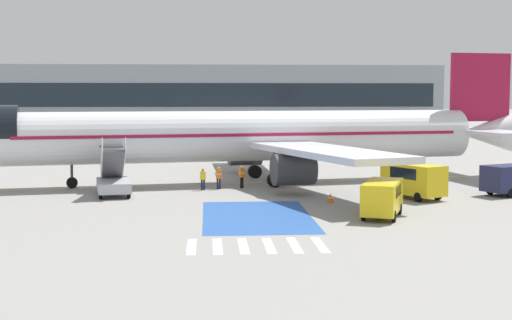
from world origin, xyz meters
The scene contains 20 objects.
ground_plane centered at (0.00, 0.00, 0.00)m, with size 600.00×600.00×0.00m, color gray.
apron_leadline_yellow centered at (-0.13, -0.36, 0.00)m, with size 0.20×81.83×0.01m, color gold.
apron_stand_patch_blue centered at (-0.13, -16.12, 0.00)m, with size 6.25×11.38×0.01m, color #2856A8.
apron_walkway_bar_0 centered at (-3.73, -24.23, 0.00)m, with size 0.44×3.60×0.01m, color silver.
apron_walkway_bar_1 centered at (-2.53, -24.23, 0.00)m, with size 0.44×3.60×0.01m, color silver.
apron_walkway_bar_2 centered at (-1.33, -24.23, 0.00)m, with size 0.44×3.60×0.01m, color silver.
apron_walkway_bar_3 centered at (-0.13, -24.23, 0.00)m, with size 0.44×3.60×0.01m, color silver.
apron_walkway_bar_4 centered at (1.07, -24.23, 0.00)m, with size 0.44×3.60×0.01m, color silver.
apron_walkway_bar_5 centered at (2.27, -24.23, 0.00)m, with size 0.44×3.60×0.01m, color silver.
airliner centered at (0.47, -0.25, 3.73)m, with size 48.12×35.06×10.59m.
boarding_stairs_forward centered at (-9.56, -6.67, 1.01)m, with size 3.02×5.49×4.17m.
fuel_tanker centered at (9.79, 26.35, 1.87)m, with size 8.68×2.83×3.68m.
service_van_1 centered at (10.96, -9.70, 1.39)m, with size 3.82×4.87×2.35m.
service_van_3 centered at (7.02, -16.97, 1.25)m, with size 3.38×4.90×2.08m.
ground_crew_0 centered at (-3.30, -4.44, 0.92)m, with size 0.45×0.26×1.61m.
ground_crew_1 centered at (-0.39, -3.52, 0.99)m, with size 0.48×0.44×1.71m.
ground_crew_2 centered at (10.55, -5.11, 0.98)m, with size 0.49×0.42×1.70m.
ground_crew_3 centered at (-2.13, -3.95, 0.96)m, with size 0.44×0.24×1.67m.
traffic_cone_0 centered at (5.03, -11.20, 0.31)m, with size 0.55×0.55×0.61m.
terminal_building centered at (-9.82, 86.34, 6.44)m, with size 106.38×12.10×12.88m.
Camera 1 is at (-2.98, -56.78, 6.96)m, focal length 50.00 mm.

